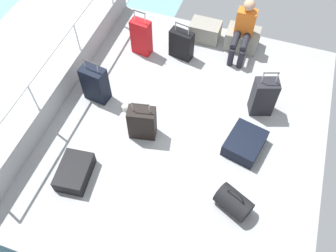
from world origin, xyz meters
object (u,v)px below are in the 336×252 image
Objects in this scene: suitcase_2 at (263,97)px; suitcase_6 at (141,37)px; suitcase_4 at (181,44)px; suitcase_5 at (75,172)px; paper_cup at (124,108)px; suitcase_0 at (245,143)px; suitcase_3 at (142,123)px; cargo_crate_1 at (242,39)px; passenger_seated at (244,29)px; duffel_bag at (234,202)px; cargo_crate_0 at (205,31)px; suitcase_1 at (95,84)px.

suitcase_6 reaches higher than suitcase_2.
suitcase_5 is at bearing -103.65° from suitcase_4.
paper_cup is at bearing -161.23° from suitcase_2.
suitcase_3 is at bearing -170.40° from suitcase_0.
suitcase_2 reaches higher than paper_cup.
suitcase_4 is at bearing -148.23° from cargo_crate_1.
passenger_seated is 1.45× the size of suitcase_4.
passenger_seated is at bearing -90.00° from cargo_crate_1.
duffel_bag is (2.34, -2.51, -0.19)m from suitcase_6.
duffel_bag reaches higher than suitcase_0.
suitcase_1 reaches higher than cargo_crate_0.
cargo_crate_1 is at bearing 113.62° from suitcase_2.
paper_cup is (-0.51, -1.54, -0.24)m from suitcase_4.
passenger_seated is at bearing 23.81° from suitcase_4.
suitcase_6 is at bearing 90.50° from suitcase_5.
suitcase_3 is at bearing -114.21° from passenger_seated.
suitcase_5 is 1.40m from paper_cup.
suitcase_2 is at bearing 12.96° from suitcase_1.
suitcase_0 is at bearing -4.20° from suitcase_1.
cargo_crate_0 is at bearing 56.72° from suitcase_1.
paper_cup is at bearing -127.49° from passenger_seated.
suitcase_1 is (-2.06, -2.06, 0.15)m from cargo_crate_1.
suitcase_1 is at bearing 155.44° from duffel_bag.
suitcase_0 is 2.61m from suitcase_5.
suitcase_3 is 1.25m from suitcase_5.
suitcase_1 is at bearing -103.66° from suitcase_6.
suitcase_0 is at bearing -33.07° from suitcase_6.
suitcase_4 is (-1.64, 0.81, -0.06)m from suitcase_2.
cargo_crate_0 is 0.79× the size of suitcase_3.
suitcase_0 is 2.25m from suitcase_4.
cargo_crate_1 reaches higher than cargo_crate_0.
duffel_bag is at bearing -27.49° from paper_cup.
passenger_seated is 2.57m from suitcase_3.
suitcase_6 is at bearing 76.34° from suitcase_1.
passenger_seated is 1.17× the size of suitcase_6.
suitcase_0 is at bearing 9.60° from suitcase_3.
passenger_seated is 1.39× the size of suitcase_3.
suitcase_5 reaches higher than paper_cup.
suitcase_2 reaches higher than suitcase_4.
cargo_crate_1 is at bearing 103.43° from suitcase_0.
paper_cup is (-2.12, 1.10, -0.11)m from duffel_bag.
suitcase_1 reaches higher than suitcase_5.
suitcase_4 is at bearing 71.68° from paper_cup.
suitcase_2 is 2.47m from suitcase_6.
suitcase_4 reaches higher than cargo_crate_1.
suitcase_4 is at bearing 121.28° from duffel_bag.
passenger_seated reaches higher than cargo_crate_1.
paper_cup is (-0.47, 0.35, -0.25)m from suitcase_3.
suitcase_3 is 1.81m from duffel_bag.
suitcase_3 is at bearing 155.33° from duffel_bag.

